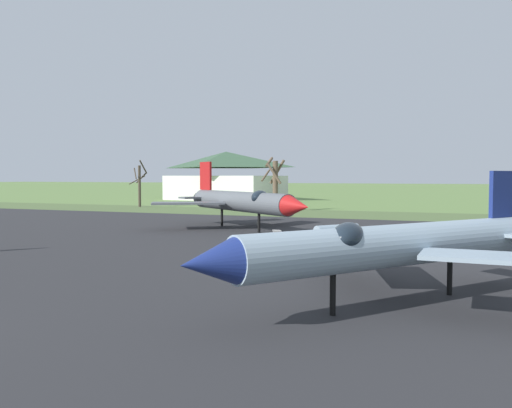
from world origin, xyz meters
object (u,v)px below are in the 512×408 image
at_px(jet_fighter_rear_center, 242,201).
at_px(visitor_building, 226,176).
at_px(jet_fighter_front_right, 393,245).
at_px(info_placard_rear_center, 278,236).

bearing_deg(jet_fighter_rear_center, visitor_building, 116.44).
distance_m(jet_fighter_front_right, jet_fighter_rear_center, 24.64).
xyz_separation_m(jet_fighter_rear_center, visitor_building, (-24.10, 48.46, 1.99)).
xyz_separation_m(info_placard_rear_center, visitor_building, (-29.77, 56.15, 3.63)).
bearing_deg(jet_fighter_front_right, visitor_building, 119.06).
bearing_deg(info_placard_rear_center, jet_fighter_front_right, -56.20).
bearing_deg(jet_fighter_front_right, info_placard_rear_center, 123.80).
xyz_separation_m(jet_fighter_front_right, visitor_building, (-38.16, 68.69, 2.27)).
distance_m(info_placard_rear_center, visitor_building, 63.66).
height_order(jet_fighter_rear_center, info_placard_rear_center, jet_fighter_rear_center).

